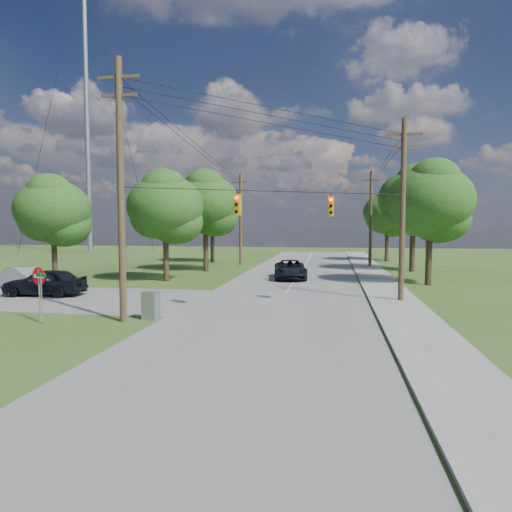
% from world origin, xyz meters
% --- Properties ---
extents(ground, '(140.00, 140.00, 0.00)m').
position_xyz_m(ground, '(0.00, 0.00, 0.00)').
color(ground, '#35501A').
rests_on(ground, ground).
extents(main_road, '(10.00, 100.00, 0.03)m').
position_xyz_m(main_road, '(2.00, 5.00, 0.01)').
color(main_road, gray).
rests_on(main_road, ground).
extents(sidewalk_east, '(2.60, 100.00, 0.12)m').
position_xyz_m(sidewalk_east, '(8.70, 5.00, 0.06)').
color(sidewalk_east, '#ABA89F').
rests_on(sidewalk_east, ground).
extents(pole_sw, '(2.00, 0.32, 12.00)m').
position_xyz_m(pole_sw, '(-4.60, 0.40, 6.23)').
color(pole_sw, brown).
rests_on(pole_sw, ground).
extents(pole_ne, '(2.00, 0.32, 10.50)m').
position_xyz_m(pole_ne, '(8.90, 8.00, 5.47)').
color(pole_ne, brown).
rests_on(pole_ne, ground).
extents(pole_north_e, '(2.00, 0.32, 10.00)m').
position_xyz_m(pole_north_e, '(8.90, 30.00, 5.13)').
color(pole_north_e, brown).
rests_on(pole_north_e, ground).
extents(pole_north_w, '(2.00, 0.32, 10.00)m').
position_xyz_m(pole_north_w, '(-5.00, 30.00, 5.13)').
color(pole_north_w, brown).
rests_on(pole_north_w, ground).
extents(power_lines, '(13.93, 29.62, 4.93)m').
position_xyz_m(power_lines, '(1.50, 11.54, 9.15)').
color(power_lines, black).
rests_on(power_lines, ground).
extents(traffic_signals, '(4.91, 3.27, 1.05)m').
position_xyz_m(traffic_signals, '(2.55, 4.43, 5.50)').
color(traffic_signals, '#D2970C').
rests_on(traffic_signals, ground).
extents(radio_mast, '(0.70, 0.70, 45.00)m').
position_xyz_m(radio_mast, '(-32.00, 46.00, 22.50)').
color(radio_mast, gray).
rests_on(radio_mast, ground).
extents(tree_w_near, '(6.00, 6.00, 8.40)m').
position_xyz_m(tree_w_near, '(-8.00, 15.00, 5.92)').
color(tree_w_near, '#433521').
rests_on(tree_w_near, ground).
extents(tree_w_mid, '(6.40, 6.40, 9.22)m').
position_xyz_m(tree_w_mid, '(-7.00, 23.00, 6.58)').
color(tree_w_mid, '#433521').
rests_on(tree_w_mid, ground).
extents(tree_w_far, '(6.00, 6.00, 8.73)m').
position_xyz_m(tree_w_far, '(-9.00, 33.00, 6.25)').
color(tree_w_far, '#433521').
rests_on(tree_w_far, ground).
extents(tree_e_near, '(6.20, 6.20, 8.81)m').
position_xyz_m(tree_e_near, '(12.00, 16.00, 6.25)').
color(tree_e_near, '#433521').
rests_on(tree_e_near, ground).
extents(tree_e_mid, '(6.60, 6.60, 9.64)m').
position_xyz_m(tree_e_mid, '(12.50, 26.00, 6.91)').
color(tree_e_mid, '#433521').
rests_on(tree_e_mid, ground).
extents(tree_e_far, '(5.80, 5.80, 8.32)m').
position_xyz_m(tree_e_far, '(11.50, 38.00, 5.92)').
color(tree_e_far, '#433521').
rests_on(tree_e_far, ground).
extents(tree_cross_n, '(5.60, 5.60, 7.91)m').
position_xyz_m(tree_cross_n, '(-16.00, 12.50, 5.59)').
color(tree_cross_n, '#433521').
rests_on(tree_cross_n, ground).
extents(car_cross_dark, '(5.13, 2.38, 1.70)m').
position_xyz_m(car_cross_dark, '(-12.83, 6.62, 0.88)').
color(car_cross_dark, black).
rests_on(car_cross_dark, cross_road).
extents(car_cross_silver, '(4.92, 3.42, 1.54)m').
position_xyz_m(car_cross_silver, '(-16.60, 9.30, 0.80)').
color(car_cross_silver, '#A3A4A9').
rests_on(car_cross_silver, cross_road).
extents(car_main_north, '(3.25, 5.83, 1.54)m').
position_xyz_m(car_main_north, '(1.57, 18.01, 0.80)').
color(car_main_north, black).
rests_on(car_main_north, main_road).
extents(control_cabinet, '(0.81, 0.64, 1.32)m').
position_xyz_m(control_cabinet, '(-3.50, 1.00, 0.66)').
color(control_cabinet, gray).
rests_on(control_cabinet, ground).
extents(do_not_enter_sign, '(0.82, 0.29, 2.55)m').
position_xyz_m(do_not_enter_sign, '(-8.38, -0.31, 1.84)').
color(do_not_enter_sign, gray).
rests_on(do_not_enter_sign, ground).
extents(street_name_sign, '(0.67, 0.26, 2.32)m').
position_xyz_m(street_name_sign, '(-7.98, -0.73, 1.51)').
color(street_name_sign, gray).
rests_on(street_name_sign, ground).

